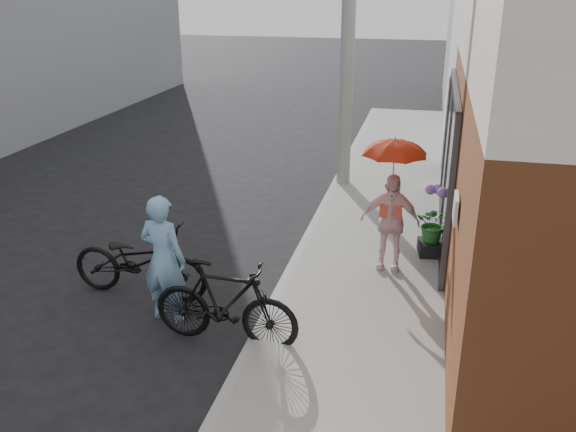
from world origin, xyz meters
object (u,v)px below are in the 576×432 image
(utility_pole, at_px, (349,16))
(officer, at_px, (163,259))
(kimono_woman, at_px, (390,222))
(bike_right, at_px, (225,304))
(planter, at_px, (432,248))
(bike_left, at_px, (139,261))

(utility_pole, height_order, officer, utility_pole)
(utility_pole, bearing_deg, officer, -103.79)
(kimono_woman, bearing_deg, officer, -141.51)
(bike_right, relative_size, planter, 4.45)
(officer, relative_size, bike_left, 0.86)
(utility_pole, relative_size, bike_right, 3.83)
(officer, distance_m, bike_right, 1.07)
(bike_right, bearing_deg, bike_left, 62.95)
(bike_right, bearing_deg, utility_pole, -1.81)
(bike_left, bearing_deg, utility_pole, -19.62)
(bike_left, distance_m, bike_right, 1.79)
(utility_pole, xyz_separation_m, officer, (-1.45, -5.89, -2.64))
(kimono_woman, xyz_separation_m, planter, (0.64, 0.64, -0.63))
(planter, bearing_deg, bike_left, -152.40)
(utility_pole, xyz_separation_m, bike_left, (-2.06, -5.38, -2.98))
(bike_left, bearing_deg, bike_right, -118.51)
(officer, relative_size, kimono_woman, 1.16)
(officer, distance_m, bike_left, 0.86)
(bike_right, distance_m, kimono_woman, 2.93)
(utility_pole, height_order, planter, utility_pole)
(utility_pole, height_order, bike_right, utility_pole)
(bike_right, height_order, kimono_woman, kimono_woman)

